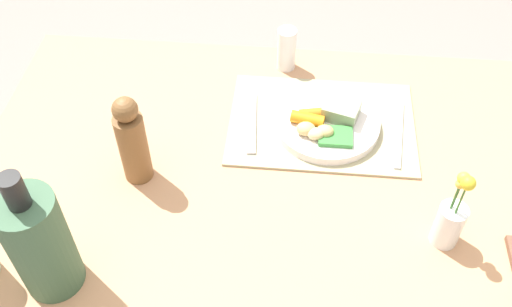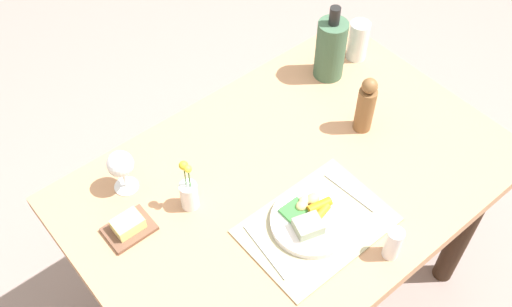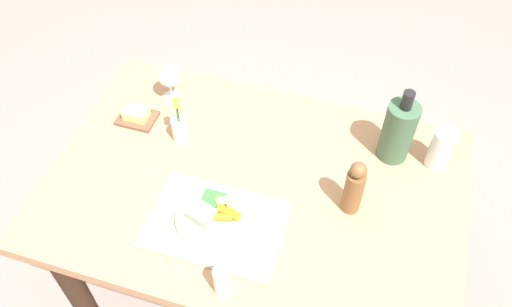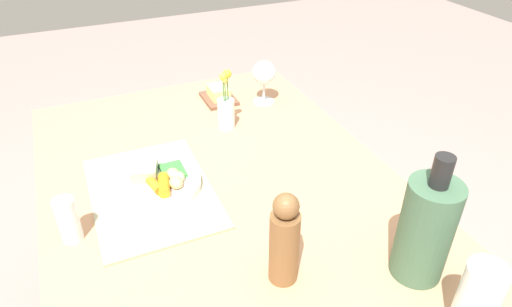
{
  "view_description": "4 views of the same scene",
  "coord_description": "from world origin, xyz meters",
  "px_view_note": "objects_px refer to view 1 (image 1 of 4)",
  "views": [
    {
      "loc": [
        -0.01,
        0.74,
        1.66
      ],
      "look_at": [
        0.06,
        0.0,
        0.84
      ],
      "focal_mm": 41.0,
      "sensor_mm": 36.0,
      "label": 1
    },
    {
      "loc": [
        -0.77,
        -0.75,
        2.15
      ],
      "look_at": [
        -0.09,
        0.07,
        0.87
      ],
      "focal_mm": 41.57,
      "sensor_mm": 36.0,
      "label": 2
    },
    {
      "loc": [
        0.29,
        -0.92,
        2.07
      ],
      "look_at": [
        -0.01,
        0.06,
        0.84
      ],
      "focal_mm": 36.67,
      "sensor_mm": 36.0,
      "label": 3
    },
    {
      "loc": [
        0.83,
        -0.28,
        1.45
      ],
      "look_at": [
        -0.01,
        0.08,
        0.84
      ],
      "focal_mm": 31.61,
      "sensor_mm": 36.0,
      "label": 4
    }
  ],
  "objects_px": {
    "dining_table": "(285,217)",
    "knife": "(252,123)",
    "salt_shaker": "(287,49)",
    "flower_vase": "(450,220)",
    "fork": "(399,135)",
    "pepper_mill": "(132,141)",
    "dinner_plate": "(327,123)",
    "cooler_bottle": "(39,243)"
  },
  "relations": [
    {
      "from": "dining_table",
      "to": "knife",
      "type": "bearing_deg",
      "value": -60.71
    },
    {
      "from": "salt_shaker",
      "to": "flower_vase",
      "type": "bearing_deg",
      "value": 123.91
    },
    {
      "from": "fork",
      "to": "knife",
      "type": "xyz_separation_m",
      "value": [
        0.32,
        -0.01,
        0.0
      ]
    },
    {
      "from": "salt_shaker",
      "to": "pepper_mill",
      "type": "relative_size",
      "value": 0.52
    },
    {
      "from": "salt_shaker",
      "to": "pepper_mill",
      "type": "height_order",
      "value": "pepper_mill"
    },
    {
      "from": "knife",
      "to": "pepper_mill",
      "type": "distance_m",
      "value": 0.28
    },
    {
      "from": "knife",
      "to": "dinner_plate",
      "type": "bearing_deg",
      "value": 176.29
    },
    {
      "from": "flower_vase",
      "to": "cooler_bottle",
      "type": "bearing_deg",
      "value": 11.94
    },
    {
      "from": "dining_table",
      "to": "fork",
      "type": "distance_m",
      "value": 0.3
    },
    {
      "from": "dining_table",
      "to": "flower_vase",
      "type": "distance_m",
      "value": 0.36
    },
    {
      "from": "dinner_plate",
      "to": "knife",
      "type": "relative_size",
      "value": 1.25
    },
    {
      "from": "fork",
      "to": "salt_shaker",
      "type": "relative_size",
      "value": 1.84
    },
    {
      "from": "cooler_bottle",
      "to": "salt_shaker",
      "type": "bearing_deg",
      "value": -120.75
    },
    {
      "from": "fork",
      "to": "knife",
      "type": "height_order",
      "value": "same"
    },
    {
      "from": "dinner_plate",
      "to": "pepper_mill",
      "type": "distance_m",
      "value": 0.41
    },
    {
      "from": "cooler_bottle",
      "to": "knife",
      "type": "bearing_deg",
      "value": -126.77
    },
    {
      "from": "pepper_mill",
      "to": "flower_vase",
      "type": "xyz_separation_m",
      "value": [
        -0.59,
        0.1,
        -0.04
      ]
    },
    {
      "from": "cooler_bottle",
      "to": "dining_table",
      "type": "bearing_deg",
      "value": -146.83
    },
    {
      "from": "knife",
      "to": "salt_shaker",
      "type": "relative_size",
      "value": 1.71
    },
    {
      "from": "dining_table",
      "to": "cooler_bottle",
      "type": "distance_m",
      "value": 0.52
    },
    {
      "from": "fork",
      "to": "flower_vase",
      "type": "height_order",
      "value": "flower_vase"
    },
    {
      "from": "salt_shaker",
      "to": "pepper_mill",
      "type": "bearing_deg",
      "value": 53.17
    },
    {
      "from": "dinner_plate",
      "to": "fork",
      "type": "xyz_separation_m",
      "value": [
        -0.15,
        0.01,
        -0.01
      ]
    },
    {
      "from": "dining_table",
      "to": "cooler_bottle",
      "type": "bearing_deg",
      "value": 33.17
    },
    {
      "from": "pepper_mill",
      "to": "flower_vase",
      "type": "bearing_deg",
      "value": 170.09
    },
    {
      "from": "cooler_bottle",
      "to": "flower_vase",
      "type": "distance_m",
      "value": 0.7
    },
    {
      "from": "dining_table",
      "to": "flower_vase",
      "type": "height_order",
      "value": "flower_vase"
    },
    {
      "from": "dining_table",
      "to": "knife",
      "type": "distance_m",
      "value": 0.22
    },
    {
      "from": "knife",
      "to": "dining_table",
      "type": "bearing_deg",
      "value": 114.63
    },
    {
      "from": "salt_shaker",
      "to": "knife",
      "type": "bearing_deg",
      "value": 73.43
    },
    {
      "from": "dining_table",
      "to": "pepper_mill",
      "type": "xyz_separation_m",
      "value": [
        0.3,
        0.01,
        0.22
      ]
    },
    {
      "from": "dining_table",
      "to": "dinner_plate",
      "type": "xyz_separation_m",
      "value": [
        -0.08,
        -0.15,
        0.14
      ]
    },
    {
      "from": "knife",
      "to": "cooler_bottle",
      "type": "relative_size",
      "value": 0.66
    },
    {
      "from": "knife",
      "to": "salt_shaker",
      "type": "xyz_separation_m",
      "value": [
        -0.06,
        -0.21,
        0.04
      ]
    },
    {
      "from": "salt_shaker",
      "to": "pepper_mill",
      "type": "distance_m",
      "value": 0.46
    },
    {
      "from": "salt_shaker",
      "to": "flower_vase",
      "type": "xyz_separation_m",
      "value": [
        -0.32,
        0.47,
        0.01
      ]
    },
    {
      "from": "dining_table",
      "to": "knife",
      "type": "xyz_separation_m",
      "value": [
        0.09,
        -0.15,
        0.13
      ]
    },
    {
      "from": "dinner_plate",
      "to": "knife",
      "type": "height_order",
      "value": "dinner_plate"
    },
    {
      "from": "knife",
      "to": "flower_vase",
      "type": "relative_size",
      "value": 0.98
    },
    {
      "from": "cooler_bottle",
      "to": "salt_shaker",
      "type": "height_order",
      "value": "cooler_bottle"
    },
    {
      "from": "fork",
      "to": "cooler_bottle",
      "type": "distance_m",
      "value": 0.74
    },
    {
      "from": "fork",
      "to": "pepper_mill",
      "type": "bearing_deg",
      "value": 22.24
    }
  ]
}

